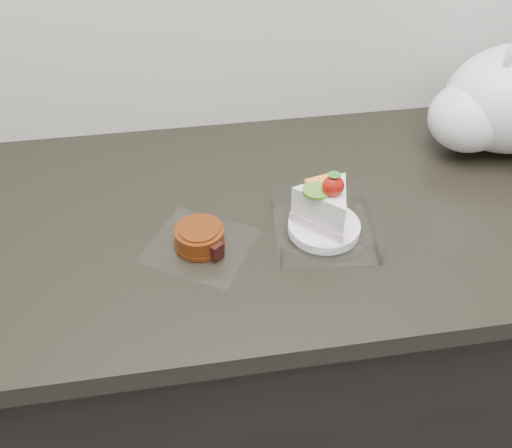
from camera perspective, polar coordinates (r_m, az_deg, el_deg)
counter at (r=1.38m, az=0.72°, el=-13.09°), size 2.04×0.64×0.90m
cake_tray at (r=0.98m, az=6.91°, el=0.67°), size 0.18×0.18×0.13m
mooncake_wrap at (r=0.97m, az=-5.59°, el=-1.51°), size 0.22×0.22×0.04m
plastic_bag at (r=1.26m, az=23.77°, el=11.15°), size 0.37×0.31×0.27m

